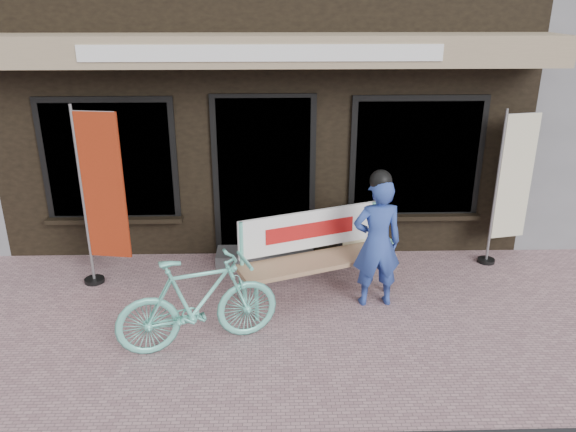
{
  "coord_description": "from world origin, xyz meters",
  "views": [
    {
      "loc": [
        0.11,
        -5.1,
        3.29
      ],
      "look_at": [
        0.28,
        0.7,
        1.05
      ],
      "focal_mm": 35.0,
      "sensor_mm": 36.0,
      "label": 1
    }
  ],
  "objects_px": {
    "menu_stand": "(354,235)",
    "bench": "(314,248)",
    "person": "(377,240)",
    "nobori_cream": "(511,186)",
    "bicycle": "(198,302)",
    "nobori_red": "(101,196)"
  },
  "relations": [
    {
      "from": "menu_stand",
      "to": "bench",
      "type": "bearing_deg",
      "value": -147.43
    },
    {
      "from": "bench",
      "to": "person",
      "type": "relative_size",
      "value": 1.19
    },
    {
      "from": "nobori_cream",
      "to": "menu_stand",
      "type": "bearing_deg",
      "value": 171.08
    },
    {
      "from": "nobori_cream",
      "to": "person",
      "type": "bearing_deg",
      "value": -162.24
    },
    {
      "from": "person",
      "to": "menu_stand",
      "type": "distance_m",
      "value": 1.04
    },
    {
      "from": "person",
      "to": "menu_stand",
      "type": "bearing_deg",
      "value": 91.76
    },
    {
      "from": "bench",
      "to": "nobori_cream",
      "type": "distance_m",
      "value": 2.76
    },
    {
      "from": "bench",
      "to": "nobori_cream",
      "type": "xyz_separation_m",
      "value": [
        2.59,
        0.83,
        0.47
      ]
    },
    {
      "from": "person",
      "to": "bicycle",
      "type": "bearing_deg",
      "value": -161.87
    },
    {
      "from": "person",
      "to": "nobori_cream",
      "type": "distance_m",
      "value": 2.2
    },
    {
      "from": "bench",
      "to": "menu_stand",
      "type": "xyz_separation_m",
      "value": [
        0.58,
        0.73,
        -0.15
      ]
    },
    {
      "from": "nobori_cream",
      "to": "nobori_red",
      "type": "bearing_deg",
      "value": 174.07
    },
    {
      "from": "menu_stand",
      "to": "bicycle",
      "type": "bearing_deg",
      "value": -154.74
    },
    {
      "from": "person",
      "to": "bench",
      "type": "bearing_deg",
      "value": 156.22
    },
    {
      "from": "bicycle",
      "to": "nobori_cream",
      "type": "bearing_deg",
      "value": -81.97
    },
    {
      "from": "nobori_cream",
      "to": "bicycle",
      "type": "bearing_deg",
      "value": -165.57
    },
    {
      "from": "bench",
      "to": "nobori_cream",
      "type": "height_order",
      "value": "nobori_cream"
    },
    {
      "from": "bicycle",
      "to": "nobori_red",
      "type": "xyz_separation_m",
      "value": [
        -1.26,
        1.36,
        0.65
      ]
    },
    {
      "from": "person",
      "to": "nobori_cream",
      "type": "xyz_separation_m",
      "value": [
        1.9,
        1.07,
        0.28
      ]
    },
    {
      "from": "bicycle",
      "to": "nobori_cream",
      "type": "relative_size",
      "value": 0.79
    },
    {
      "from": "nobori_red",
      "to": "menu_stand",
      "type": "bearing_deg",
      "value": 16.93
    },
    {
      "from": "bicycle",
      "to": "nobori_red",
      "type": "distance_m",
      "value": 1.97
    }
  ]
}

